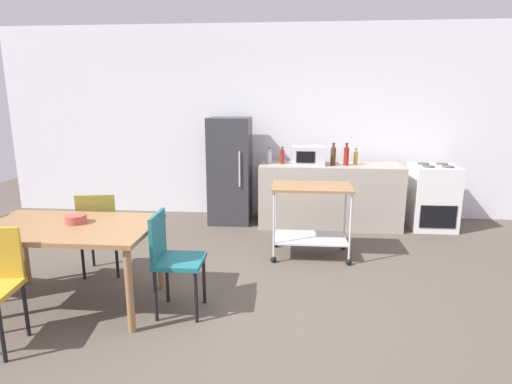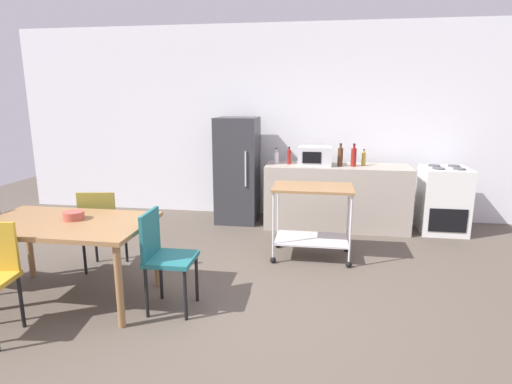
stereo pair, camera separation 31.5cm
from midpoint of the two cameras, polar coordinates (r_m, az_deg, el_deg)
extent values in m
plane|color=brown|center=(3.84, 0.06, -15.81)|extent=(12.00, 12.00, 0.00)
cube|color=white|center=(6.56, 4.47, 9.39)|extent=(8.40, 0.12, 2.90)
cube|color=#A89E8E|center=(6.10, 12.30, -0.63)|extent=(2.00, 0.64, 0.90)
cube|color=olive|center=(4.07, -22.59, -4.01)|extent=(1.50, 0.90, 0.04)
cylinder|color=olive|center=(3.56, -15.66, -12.32)|extent=(0.06, 0.06, 0.71)
cylinder|color=olive|center=(4.86, -26.82, -6.38)|extent=(0.06, 0.06, 0.71)
cylinder|color=olive|center=(4.22, -11.27, -8.01)|extent=(0.06, 0.06, 0.71)
cube|color=olive|center=(4.77, -18.18, -4.53)|extent=(0.46, 0.46, 0.04)
cube|color=olive|center=(4.54, -19.02, -2.55)|extent=(0.38, 0.10, 0.40)
cylinder|color=black|center=(4.95, -15.52, -6.69)|extent=(0.03, 0.03, 0.45)
cylinder|color=black|center=(5.05, -19.29, -6.58)|extent=(0.03, 0.03, 0.45)
cylinder|color=black|center=(4.64, -16.54, -8.08)|extent=(0.03, 0.03, 0.45)
cylinder|color=black|center=(4.75, -20.54, -7.92)|extent=(0.03, 0.03, 0.45)
cylinder|color=black|center=(3.90, -27.27, -13.14)|extent=(0.03, 0.03, 0.45)
cube|color=#1E666B|center=(3.71, -9.05, -9.01)|extent=(0.41, 0.41, 0.04)
cube|color=#1E666B|center=(3.69, -11.85, -5.61)|extent=(0.04, 0.38, 0.40)
cylinder|color=black|center=(3.62, -7.07, -13.80)|extent=(0.03, 0.03, 0.45)
cylinder|color=black|center=(3.91, -5.75, -11.61)|extent=(0.03, 0.03, 0.45)
cylinder|color=black|center=(3.72, -12.28, -13.26)|extent=(0.03, 0.03, 0.45)
cylinder|color=black|center=(4.00, -10.57, -11.19)|extent=(0.03, 0.03, 0.45)
cylinder|color=black|center=(4.87, -29.54, -8.27)|extent=(0.03, 0.03, 0.45)
cube|color=white|center=(6.38, 25.40, -1.02)|extent=(0.60, 0.60, 0.90)
cube|color=black|center=(6.14, 26.00, -3.53)|extent=(0.48, 0.01, 0.32)
cylinder|color=#47474C|center=(6.14, 24.96, 2.92)|extent=(0.16, 0.16, 0.02)
cylinder|color=#47474C|center=(6.22, 27.26, 2.80)|extent=(0.16, 0.16, 0.02)
cylinder|color=#47474C|center=(6.37, 24.38, 3.29)|extent=(0.16, 0.16, 0.02)
cylinder|color=#47474C|center=(6.44, 26.61, 3.17)|extent=(0.16, 0.16, 0.02)
cube|color=#333338|center=(6.22, -1.08, 2.97)|extent=(0.60, 0.60, 1.55)
cylinder|color=silver|center=(5.87, 0.12, 3.14)|extent=(0.02, 0.02, 0.50)
cube|color=olive|center=(4.81, 9.63, 0.58)|extent=(0.90, 0.56, 0.03)
cube|color=silver|center=(4.97, 9.36, -6.36)|extent=(0.83, 0.52, 0.02)
cylinder|color=silver|center=(4.68, 4.30, -4.50)|extent=(0.02, 0.02, 0.76)
sphere|color=black|center=(4.82, 4.22, -9.22)|extent=(0.07, 0.07, 0.07)
cylinder|color=silver|center=(4.69, 14.62, -4.85)|extent=(0.02, 0.02, 0.76)
sphere|color=black|center=(4.83, 14.34, -9.55)|extent=(0.07, 0.07, 0.07)
cylinder|color=silver|center=(5.15, 4.77, -2.86)|extent=(0.02, 0.02, 0.76)
sphere|color=black|center=(5.28, 4.69, -7.20)|extent=(0.07, 0.07, 0.07)
cylinder|color=silver|center=(5.17, 14.12, -3.18)|extent=(0.02, 0.02, 0.76)
sphere|color=black|center=(5.29, 13.87, -7.50)|extent=(0.07, 0.07, 0.07)
cylinder|color=silver|center=(6.06, 4.26, 4.67)|extent=(0.07, 0.07, 0.17)
cylinder|color=silver|center=(6.04, 4.27, 5.66)|extent=(0.03, 0.03, 0.04)
cylinder|color=black|center=(6.04, 4.28, 5.91)|extent=(0.04, 0.04, 0.01)
cylinder|color=maroon|center=(6.00, 6.02, 4.72)|extent=(0.06, 0.06, 0.20)
cylinder|color=maroon|center=(5.99, 6.04, 5.84)|extent=(0.03, 0.03, 0.04)
cylinder|color=black|center=(5.98, 6.05, 6.06)|extent=(0.03, 0.03, 0.01)
cube|color=silver|center=(5.96, 9.52, 4.85)|extent=(0.46, 0.34, 0.26)
cube|color=black|center=(5.79, 9.13, 4.63)|extent=(0.25, 0.01, 0.16)
cylinder|color=#4C2D19|center=(5.94, 12.88, 4.63)|extent=(0.07, 0.07, 0.25)
cylinder|color=#4C2D19|center=(5.92, 12.95, 6.08)|extent=(0.03, 0.03, 0.05)
cylinder|color=black|center=(5.92, 12.97, 6.39)|extent=(0.04, 0.04, 0.01)
cylinder|color=maroon|center=(5.97, 14.61, 4.56)|extent=(0.07, 0.07, 0.25)
cylinder|color=maroon|center=(5.95, 14.70, 6.00)|extent=(0.03, 0.03, 0.05)
cylinder|color=black|center=(5.95, 14.71, 6.31)|extent=(0.04, 0.04, 0.01)
cylinder|color=gold|center=(6.08, 15.87, 4.30)|extent=(0.06, 0.06, 0.18)
cylinder|color=gold|center=(6.07, 15.94, 5.31)|extent=(0.03, 0.03, 0.04)
cylinder|color=black|center=(6.06, 15.95, 5.54)|extent=(0.03, 0.03, 0.01)
cylinder|color=#B24C3F|center=(4.09, -21.54, -3.01)|extent=(0.18, 0.18, 0.07)
camera|label=1|loc=(0.16, -88.07, 0.44)|focal=29.42mm
camera|label=2|loc=(0.16, 91.93, -0.44)|focal=29.42mm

